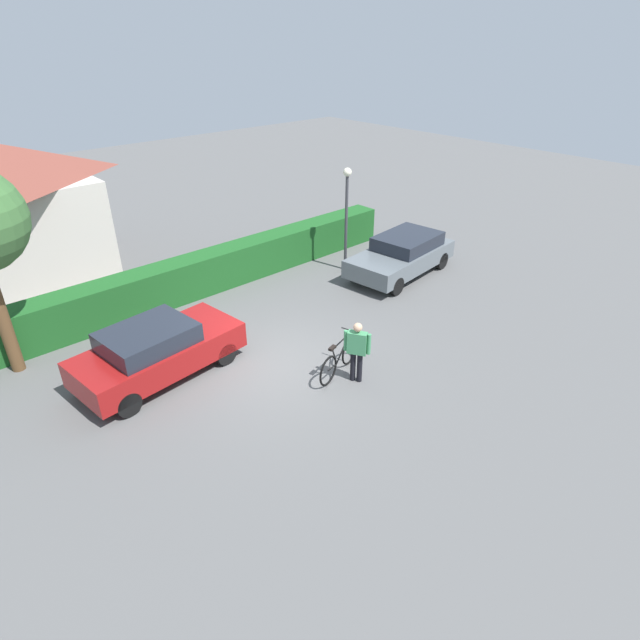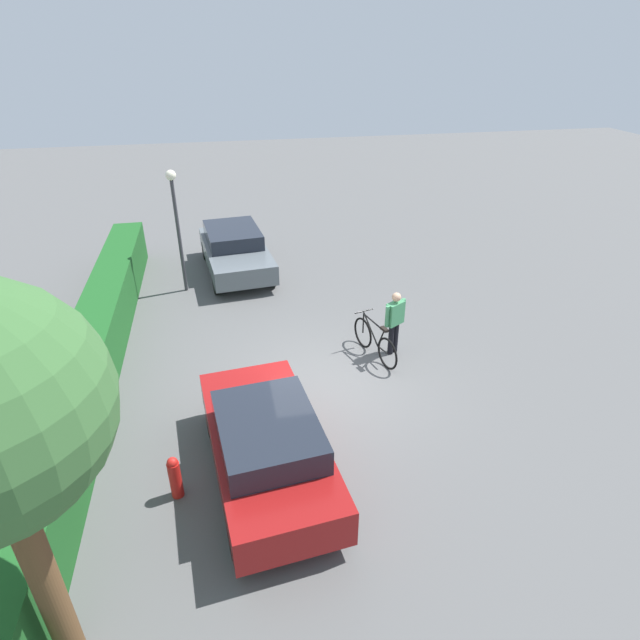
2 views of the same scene
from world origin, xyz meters
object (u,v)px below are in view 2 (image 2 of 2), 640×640
parked_car_far (235,250)px  fire_hydrant (175,477)px  bicycle (375,341)px  street_lamp (176,214)px  person_rider (395,319)px  parked_car_near (267,444)px

parked_car_far → fire_hydrant: size_ratio=5.27×
fire_hydrant → bicycle: bearing=-52.2°
bicycle → street_lamp: size_ratio=0.50×
street_lamp → fire_hydrant: (-8.00, -0.05, -1.93)m
person_rider → fire_hydrant: (-3.50, 4.87, -0.50)m
parked_car_near → fire_hydrant: parked_car_near is taller
bicycle → fire_hydrant: 5.55m
person_rider → street_lamp: bearing=47.5°
parked_car_near → bicycle: bearing=-41.0°
bicycle → street_lamp: bearing=44.0°
person_rider → fire_hydrant: person_rider is taller
fire_hydrant → parked_car_near: bearing=-85.9°
parked_car_near → parked_car_far: 9.07m
parked_car_near → street_lamp: bearing=11.3°
parked_car_far → bicycle: (-5.77, -2.88, -0.30)m
parked_car_far → person_rider: (-5.68, -3.36, 0.20)m
parked_car_far → bicycle: parked_car_far is taller
fire_hydrant → parked_car_far: bearing=-9.3°
fire_hydrant → person_rider: bearing=-54.3°
parked_car_near → person_rider: bearing=-44.7°
parked_car_near → bicycle: parked_car_near is taller
parked_car_far → fire_hydrant: 9.30m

